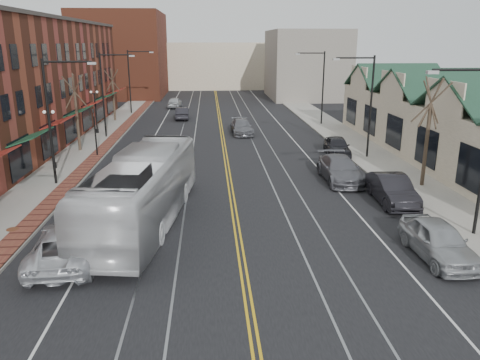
{
  "coord_description": "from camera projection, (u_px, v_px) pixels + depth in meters",
  "views": [
    {
      "loc": [
        -1.31,
        -14.36,
        9.13
      ],
      "look_at": [
        0.29,
        9.67,
        2.0
      ],
      "focal_mm": 35.0,
      "sensor_mm": 36.0,
      "label": 1
    }
  ],
  "objects": [
    {
      "name": "ground",
      "position": [
        250.0,
        313.0,
        16.41
      ],
      "size": [
        160.0,
        160.0,
        0.0
      ],
      "primitive_type": "plane",
      "color": "black",
      "rests_on": "ground"
    },
    {
      "name": "sidewalk_left",
      "position": [
        66.0,
        169.0,
        34.76
      ],
      "size": [
        4.0,
        120.0,
        0.15
      ],
      "primitive_type": "cube",
      "color": "gray",
      "rests_on": "ground"
    },
    {
      "name": "sidewalk_right",
      "position": [
        381.0,
        163.0,
        36.29
      ],
      "size": [
        4.0,
        120.0,
        0.15
      ],
      "primitive_type": "cube",
      "color": "gray",
      "rests_on": "ground"
    },
    {
      "name": "building_right",
      "position": [
        460.0,
        134.0,
        36.04
      ],
      "size": [
        8.0,
        36.0,
        4.6
      ],
      "primitive_type": "cube",
      "color": "#BAAC8F",
      "rests_on": "ground"
    },
    {
      "name": "backdrop_left",
      "position": [
        122.0,
        55.0,
        80.37
      ],
      "size": [
        14.0,
        18.0,
        14.0
      ],
      "primitive_type": "cube",
      "color": "brown",
      "rests_on": "ground"
    },
    {
      "name": "backdrop_mid",
      "position": [
        214.0,
        65.0,
        96.46
      ],
      "size": [
        22.0,
        14.0,
        9.0
      ],
      "primitive_type": "cube",
      "color": "#BAAC8F",
      "rests_on": "ground"
    },
    {
      "name": "backdrop_right",
      "position": [
        306.0,
        64.0,
        77.99
      ],
      "size": [
        12.0,
        16.0,
        11.0
      ],
      "primitive_type": "cube",
      "color": "slate",
      "rests_on": "ground"
    },
    {
      "name": "streetlight_l_1",
      "position": [
        55.0,
        109.0,
        29.59
      ],
      "size": [
        3.33,
        0.25,
        8.0
      ],
      "color": "black",
      "rests_on": "sidewalk_left"
    },
    {
      "name": "streetlight_l_2",
      "position": [
        107.0,
        86.0,
        44.89
      ],
      "size": [
        3.33,
        0.25,
        8.0
      ],
      "color": "black",
      "rests_on": "sidewalk_left"
    },
    {
      "name": "streetlight_l_3",
      "position": [
        133.0,
        75.0,
        60.2
      ],
      "size": [
        3.33,
        0.25,
        8.0
      ],
      "color": "black",
      "rests_on": "sidewalk_left"
    },
    {
      "name": "streetlight_r_0",
      "position": [
        479.0,
        135.0,
        21.43
      ],
      "size": [
        3.33,
        0.25,
        8.0
      ],
      "color": "black",
      "rests_on": "sidewalk_right"
    },
    {
      "name": "streetlight_r_1",
      "position": [
        366.0,
        96.0,
        36.74
      ],
      "size": [
        3.33,
        0.25,
        8.0
      ],
      "color": "black",
      "rests_on": "sidewalk_right"
    },
    {
      "name": "streetlight_r_2",
      "position": [
        319.0,
        80.0,
        52.04
      ],
      "size": [
        3.33,
        0.25,
        8.0
      ],
      "color": "black",
      "rests_on": "sidewalk_right"
    },
    {
      "name": "lamppost_l_2",
      "position": [
        52.0,
        141.0,
        34.1
      ],
      "size": [
        0.84,
        0.28,
        4.27
      ],
      "color": "black",
      "rests_on": "sidewalk_left"
    },
    {
      "name": "lamppost_l_3",
      "position": [
        96.0,
        113.0,
        47.5
      ],
      "size": [
        0.84,
        0.28,
        4.27
      ],
      "color": "black",
      "rests_on": "sidewalk_left"
    },
    {
      "name": "tree_left_near",
      "position": [
        76.0,
        111.0,
        39.49
      ],
      "size": [
        1.78,
        1.37,
        6.48
      ],
      "color": "#382B21",
      "rests_on": "sidewalk_left"
    },
    {
      "name": "tree_left_far",
      "position": [
        113.0,
        94.0,
        54.87
      ],
      "size": [
        1.66,
        1.28,
        6.02
      ],
      "color": "#382B21",
      "rests_on": "sidewalk_left"
    },
    {
      "name": "tree_right_mid",
      "position": [
        428.0,
        130.0,
        29.54
      ],
      "size": [
        1.9,
        1.46,
        6.93
      ],
      "color": "#382B21",
      "rests_on": "sidewalk_right"
    },
    {
      "name": "manhole_far",
      "position": [
        13.0,
        229.0,
        23.3
      ],
      "size": [
        0.6,
        0.6,
        0.02
      ],
      "primitive_type": "cylinder",
      "color": "#592D19",
      "rests_on": "sidewalk_left"
    },
    {
      "name": "traffic_signal",
      "position": [
        95.0,
        129.0,
        38.03
      ],
      "size": [
        0.18,
        0.15,
        3.8
      ],
      "color": "black",
      "rests_on": "sidewalk_left"
    },
    {
      "name": "transit_bus",
      "position": [
        143.0,
        190.0,
        23.92
      ],
      "size": [
        4.94,
        13.66,
        3.72
      ],
      "primitive_type": "imported",
      "rotation": [
        0.0,
        0.0,
        3.0
      ],
      "color": "silver",
      "rests_on": "ground"
    },
    {
      "name": "parked_suv",
      "position": [
        67.0,
        244.0,
        20.03
      ],
      "size": [
        3.14,
        5.95,
        1.59
      ],
      "primitive_type": "imported",
      "rotation": [
        0.0,
        0.0,
        3.23
      ],
      "color": "silver",
      "rests_on": "ground"
    },
    {
      "name": "parked_car_a",
      "position": [
        439.0,
        241.0,
        20.33
      ],
      "size": [
        2.04,
        4.88,
        1.65
      ],
      "primitive_type": "imported",
      "rotation": [
        0.0,
        0.0,
        0.02
      ],
      "color": "#A0A3A7",
      "rests_on": "ground"
    },
    {
      "name": "parked_car_b",
      "position": [
        392.0,
        190.0,
        27.31
      ],
      "size": [
        1.95,
        5.14,
        1.67
      ],
      "primitive_type": "imported",
      "rotation": [
        0.0,
        0.0,
        -0.04
      ],
      "color": "black",
      "rests_on": "ground"
    },
    {
      "name": "parked_car_c",
      "position": [
        340.0,
        169.0,
        31.72
      ],
      "size": [
        2.35,
        5.71,
        1.65
      ],
      "primitive_type": "imported",
      "rotation": [
        0.0,
        0.0,
        -0.01
      ],
      "color": "slate",
      "rests_on": "ground"
    },
    {
      "name": "parked_car_d",
      "position": [
        337.0,
        146.0,
        38.91
      ],
      "size": [
        2.29,
        4.76,
        1.57
      ],
      "primitive_type": "imported",
      "rotation": [
        0.0,
        0.0,
        -0.1
      ],
      "color": "black",
      "rests_on": "ground"
    },
    {
      "name": "distant_car_left",
      "position": [
        182.0,
        113.0,
        57.25
      ],
      "size": [
        1.67,
        4.46,
        1.46
      ],
      "primitive_type": "imported",
      "rotation": [
        0.0,
        0.0,
        3.17
      ],
      "color": "black",
      "rests_on": "ground"
    },
    {
      "name": "distant_car_right",
      "position": [
        242.0,
        127.0,
        47.98
      ],
      "size": [
        2.27,
        5.17,
        1.48
      ],
      "primitive_type": "imported",
      "rotation": [
        0.0,
        0.0,
        0.04
      ],
      "color": "slate",
      "rests_on": "ground"
    },
    {
      "name": "distant_car_far",
      "position": [
        175.0,
        102.0,
        67.22
      ],
      "size": [
        2.04,
        4.59,
        1.53
      ],
      "primitive_type": "imported",
      "rotation": [
        0.0,
        0.0,
        3.09
      ],
      "color": "#B6BABE",
      "rests_on": "ground"
    }
  ]
}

